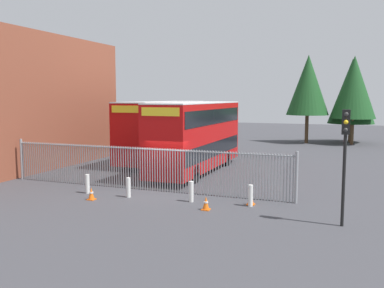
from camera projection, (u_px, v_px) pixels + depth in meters
ground_plane at (213, 167)px, 28.63m from camera, size 100.00×100.00×0.00m
palisade_fence at (141, 167)px, 21.51m from camera, size 15.67×0.14×2.35m
double_decker_bus_near_gate at (197, 134)px, 26.56m from camera, size 2.54×10.81×4.42m
double_decker_bus_behind_fence_left at (163, 129)px, 31.17m from camera, size 2.54×10.81×4.42m
bollard_near_left at (87, 184)px, 20.78m from camera, size 0.20×0.20×0.95m
bollard_center_front at (128, 187)px, 19.94m from camera, size 0.20×0.20×0.95m
bollard_near_right at (191, 192)px, 19.07m from camera, size 0.20×0.20×0.95m
bollard_far_right at (251, 196)px, 18.29m from camera, size 0.20×0.20×0.95m
traffic_cone_by_gate at (251, 198)px, 18.56m from camera, size 0.34×0.34×0.59m
traffic_cone_mid_forecourt at (206, 203)px, 17.71m from camera, size 0.34×0.34×0.59m
traffic_cone_near_kerb at (91, 194)px, 19.48m from camera, size 0.34×0.34×0.59m
traffic_light_kerbside at (345, 146)px, 15.19m from camera, size 0.28×0.33×4.30m
tree_tall_back at (354, 87)px, 41.74m from camera, size 4.35×4.35×8.83m
tree_short_side at (352, 91)px, 43.73m from camera, size 4.71×4.71×8.73m
tree_mid_row at (308, 85)px, 43.07m from camera, size 4.29×4.29×9.04m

